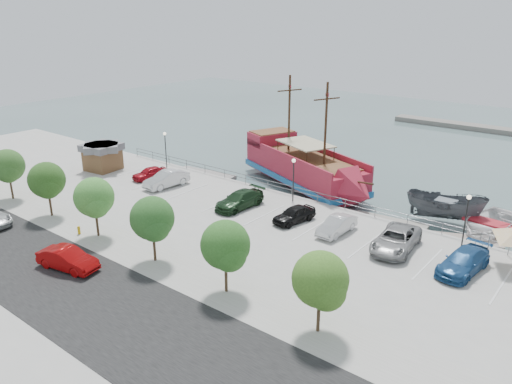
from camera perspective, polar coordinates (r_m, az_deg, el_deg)
The scene contains 30 objects.
ground at distance 44.09m, azimuth -0.59°, elevation -4.64°, with size 160.00×160.00×0.00m, color #445A5A.
land_slab at distance 32.55m, azimuth -25.45°, elevation -15.62°, with size 100.00×58.00×1.20m, color #A09F9A.
street at distance 34.14m, azimuth -18.07°, elevation -11.60°, with size 100.00×8.00×0.04m, color black.
sidewalk at distance 37.20m, azimuth -10.41°, elevation -8.14°, with size 100.00×4.00×0.05m, color #99978F.
seawall_railing at distance 49.38m, azimuth 5.09°, elevation -0.06°, with size 50.00×0.06×1.00m.
pirate_ship at distance 54.44m, azimuth 6.30°, elevation 2.40°, with size 19.83×12.14×12.36m.
patrol_boat at distance 48.65m, azimuth 20.80°, elevation -1.86°, with size 2.64×7.03×2.72m, color #46494E.
speedboat at distance 47.91m, azimuth 24.96°, elevation -3.52°, with size 5.43×7.60×1.58m, color silver.
dock_west at distance 59.39m, azimuth -5.83°, elevation 2.02°, with size 7.56×2.16×0.43m, color gray.
dock_mid at distance 47.21m, azimuth 14.97°, elevation -3.39°, with size 6.74×1.92×0.38m, color gray.
dock_east at distance 45.45m, azimuth 21.99°, elevation -5.12°, with size 7.06×2.02×0.40m, color gray.
shed at distance 60.49m, azimuth -17.15°, elevation 3.95°, with size 4.13×4.13×3.07m.
street_sedan at distance 38.13m, azimuth -20.73°, elevation -7.17°, with size 1.64×4.70×1.55m, color #970708.
fire_hydrant at distance 43.67m, azimuth -19.58°, elevation -4.10°, with size 0.26×0.26×0.74m.
lamp_post_left at distance 59.14m, azimuth -10.33°, elevation 5.48°, with size 0.36×0.36×4.28m.
lamp_post_mid at distance 47.58m, azimuth 4.31°, elevation 2.25°, with size 0.36×0.36×4.28m.
lamp_post_right at distance 41.38m, azimuth 22.96°, elevation -2.06°, with size 0.36×0.36×4.28m.
tree_a at distance 53.47m, azimuth -26.51°, elevation 2.56°, with size 3.30×3.20×5.00m.
tree_b at distance 47.42m, azimuth -22.77°, elevation 1.11°, with size 3.30×3.20×5.00m.
tree_c at distance 41.67m, azimuth -17.98°, elevation -0.75°, with size 3.30×3.20×5.00m.
tree_d at distance 36.36m, azimuth -11.71°, elevation -3.18°, with size 3.30×3.20×5.00m.
tree_e at distance 31.72m, azimuth -3.41°, elevation -6.31°, with size 3.30×3.20×5.00m.
tree_f at distance 28.07m, azimuth 7.53°, elevation -10.17°, with size 3.30×3.20×5.00m.
parked_car_a at distance 55.96m, azimuth -12.03°, elevation 2.13°, with size 1.60×3.97×1.35m, color #A00D18.
parked_car_b at distance 53.06m, azimuth -10.20°, elevation 1.46°, with size 1.75×5.02×1.65m, color silver.
parked_car_d at distance 46.61m, azimuth -1.89°, elevation -0.90°, with size 2.18×5.35×1.55m, color #18331A.
parked_car_e at distance 43.56m, azimuth 4.39°, elevation -2.55°, with size 1.70×4.21×1.43m, color black.
parked_car_f at distance 41.77m, azimuth 9.21°, elevation -3.78°, with size 1.51×4.33×1.43m, color silver.
parked_car_g at distance 39.95m, azimuth 15.70°, elevation -5.26°, with size 2.72×5.90×1.64m, color gray.
parked_car_h at distance 38.23m, azimuth 22.63°, elevation -7.35°, with size 2.20×5.40×1.57m, color navy.
Camera 1 is at (25.24, -31.22, 17.23)m, focal length 35.00 mm.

